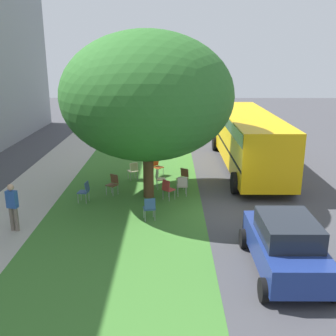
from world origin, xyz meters
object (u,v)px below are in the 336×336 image
(chair_0, at_px, (133,170))
(chair_2, at_px, (159,178))
(chair_6, at_px, (157,166))
(chair_1, at_px, (113,183))
(chair_7, at_px, (182,185))
(school_bus, at_px, (248,136))
(pedestrian_0, at_px, (13,205))
(chair_8, at_px, (85,190))
(chair_4, at_px, (149,207))
(chair_5, at_px, (168,188))
(chair_3, at_px, (183,177))
(parked_car, at_px, (285,245))
(street_tree, at_px, (147,96))

(chair_0, height_order, chair_2, same)
(chair_6, bearing_deg, chair_1, 146.30)
(chair_7, bearing_deg, school_bus, -39.39)
(chair_2, height_order, pedestrian_0, pedestrian_0)
(chair_8, height_order, school_bus, school_bus)
(chair_4, distance_m, chair_8, 3.28)
(chair_5, distance_m, chair_6, 3.45)
(chair_4, distance_m, school_bus, 8.50)
(chair_2, bearing_deg, chair_0, 45.95)
(chair_3, distance_m, pedestrian_0, 7.51)
(chair_5, distance_m, parked_car, 6.47)
(chair_6, bearing_deg, chair_5, -170.84)
(chair_8, bearing_deg, chair_4, -123.43)
(chair_4, distance_m, chair_6, 5.49)
(street_tree, height_order, chair_2, street_tree)
(chair_6, relative_size, school_bus, 0.08)
(street_tree, relative_size, chair_7, 7.82)
(chair_4, xyz_separation_m, chair_5, (2.08, -0.65, 0.00))
(chair_2, xyz_separation_m, chair_7, (-0.97, -1.00, 0.00))
(chair_7, xyz_separation_m, school_bus, (4.34, -3.56, 1.24))
(street_tree, relative_size, chair_4, 7.82)
(street_tree, relative_size, pedestrian_0, 4.07)
(pedestrian_0, bearing_deg, chair_0, -32.30)
(chair_1, bearing_deg, chair_5, -105.99)
(street_tree, distance_m, parked_car, 8.01)
(school_bus, bearing_deg, chair_8, 123.94)
(chair_7, bearing_deg, chair_8, 100.58)
(chair_2, height_order, parked_car, parked_car)
(chair_1, bearing_deg, chair_0, -19.10)
(street_tree, distance_m, chair_4, 4.49)
(chair_5, bearing_deg, chair_8, 94.66)
(chair_6, relative_size, chair_7, 1.00)
(chair_5, relative_size, school_bus, 0.08)
(chair_1, relative_size, chair_3, 1.00)
(chair_2, bearing_deg, chair_3, -81.83)
(parked_car, bearing_deg, chair_5, 30.39)
(chair_3, height_order, chair_8, same)
(chair_0, relative_size, chair_6, 1.00)
(chair_3, xyz_separation_m, chair_7, (-1.13, 0.08, 0.00))
(chair_1, bearing_deg, chair_3, -73.26)
(chair_2, distance_m, chair_7, 1.40)
(chair_1, relative_size, chair_8, 1.00)
(chair_4, xyz_separation_m, parked_car, (-3.49, -3.92, 0.32))
(chair_0, bearing_deg, chair_4, -167.86)
(chair_3, relative_size, chair_6, 1.00)
(chair_8, xyz_separation_m, school_bus, (5.09, -7.56, 1.24))
(chair_0, height_order, chair_8, same)
(chair_8, bearing_deg, chair_3, -65.29)
(street_tree, xyz_separation_m, chair_8, (-0.68, 2.57, -3.74))
(chair_0, bearing_deg, street_tree, -159.36)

